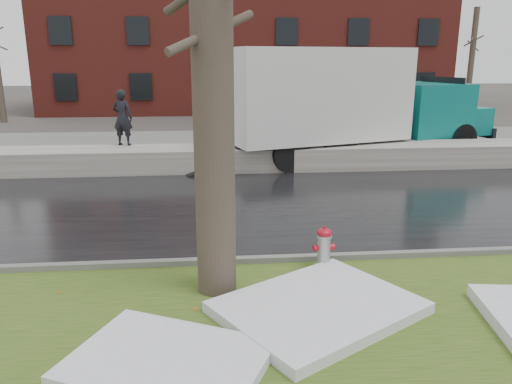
{
  "coord_description": "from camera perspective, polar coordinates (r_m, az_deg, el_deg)",
  "views": [
    {
      "loc": [
        -0.49,
        -7.11,
        3.53
      ],
      "look_at": [
        0.36,
        2.18,
        1.0
      ],
      "focal_mm": 35.0,
      "sensor_mm": 36.0,
      "label": 1
    }
  ],
  "objects": [
    {
      "name": "ground",
      "position": [
        7.95,
        -1.17,
        -11.18
      ],
      "size": [
        120.0,
        120.0,
        0.0
      ],
      "primitive_type": "plane",
      "color": "#47423D",
      "rests_on": "ground"
    },
    {
      "name": "verge",
      "position": [
        6.85,
        -0.39,
        -15.66
      ],
      "size": [
        60.0,
        4.5,
        0.04
      ],
      "primitive_type": "cube",
      "color": "#304617",
      "rests_on": "ground"
    },
    {
      "name": "road",
      "position": [
        12.14,
        -2.68,
        -1.67
      ],
      "size": [
        60.0,
        7.0,
        0.03
      ],
      "primitive_type": "cube",
      "color": "black",
      "rests_on": "ground"
    },
    {
      "name": "parking_lot",
      "position": [
        20.42,
        -3.78,
        5.24
      ],
      "size": [
        60.0,
        9.0,
        0.03
      ],
      "primitive_type": "cube",
      "color": "slate",
      "rests_on": "ground"
    },
    {
      "name": "curb",
      "position": [
        8.83,
        -1.64,
        -7.9
      ],
      "size": [
        60.0,
        0.15,
        0.14
      ],
      "primitive_type": "cube",
      "color": "slate",
      "rests_on": "ground"
    },
    {
      "name": "snowbank",
      "position": [
        16.13,
        -3.38,
        3.88
      ],
      "size": [
        60.0,
        1.6,
        0.75
      ],
      "primitive_type": "cube",
      "color": "#B1ABA2",
      "rests_on": "ground"
    },
    {
      "name": "brick_building",
      "position": [
        37.22,
        -1.44,
        17.44
      ],
      "size": [
        26.0,
        12.0,
        10.0
      ],
      "primitive_type": "cube",
      "color": "maroon",
      "rests_on": "ground"
    },
    {
      "name": "bg_tree_center",
      "position": [
        33.56,
        -15.15,
        14.34
      ],
      "size": [
        1.4,
        1.62,
        6.5
      ],
      "color": "brown",
      "rests_on": "ground"
    },
    {
      "name": "bg_tree_right",
      "position": [
        35.21,
        23.41,
        13.66
      ],
      "size": [
        1.4,
        1.62,
        6.5
      ],
      "color": "brown",
      "rests_on": "ground"
    },
    {
      "name": "fire_hydrant",
      "position": [
        8.51,
        7.76,
        -6.19
      ],
      "size": [
        0.37,
        0.33,
        0.77
      ],
      "rotation": [
        0.0,
        0.0,
        0.08
      ],
      "color": "#9B9EA2",
      "rests_on": "verge"
    },
    {
      "name": "tree",
      "position": [
        7.14,
        -5.08,
        17.11
      ],
      "size": [
        1.4,
        1.58,
        7.42
      ],
      "rotation": [
        0.0,
        0.0,
        0.36
      ],
      "color": "brown",
      "rests_on": "verge"
    },
    {
      "name": "box_truck",
      "position": [
        17.73,
        10.21,
        10.08
      ],
      "size": [
        11.52,
        5.38,
        3.83
      ],
      "rotation": [
        0.0,
        0.0,
        0.3
      ],
      "color": "black",
      "rests_on": "ground"
    },
    {
      "name": "worker",
      "position": [
        16.75,
        -15.01,
        8.22
      ],
      "size": [
        0.75,
        0.6,
        1.79
      ],
      "primitive_type": "imported",
      "rotation": [
        0.0,
        0.0,
        2.85
      ],
      "color": "black",
      "rests_on": "snowbank"
    },
    {
      "name": "snow_patch_near",
      "position": [
        7.26,
        7.13,
        -12.95
      ],
      "size": [
        3.26,
        3.07,
        0.16
      ],
      "primitive_type": "cube",
      "rotation": [
        0.0,
        0.0,
        0.55
      ],
      "color": "silver",
      "rests_on": "verge"
    },
    {
      "name": "snow_patch_far",
      "position": [
        6.2,
        -10.09,
        -18.59
      ],
      "size": [
        2.67,
        2.39,
        0.14
      ],
      "primitive_type": "cube",
      "rotation": [
        0.0,
        0.0,
        -0.44
      ],
      "color": "silver",
      "rests_on": "verge"
    }
  ]
}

